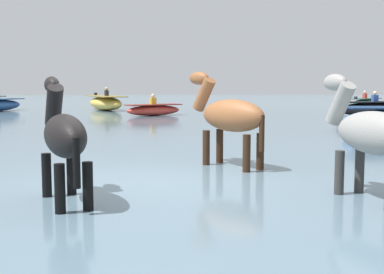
{
  "coord_description": "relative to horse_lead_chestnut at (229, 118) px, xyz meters",
  "views": [
    {
      "loc": [
        0.42,
        -7.56,
        1.85
      ],
      "look_at": [
        0.84,
        1.81,
        0.84
      ],
      "focal_mm": 47.4,
      "sensor_mm": 36.0,
      "label": 1
    }
  ],
  "objects": [
    {
      "name": "ground_plane",
      "position": [
        -1.49,
        -1.43,
        -1.22
      ],
      "size": [
        120.0,
        120.0,
        0.0
      ],
      "primitive_type": "plane",
      "color": "#756B56"
    },
    {
      "name": "water_surface",
      "position": [
        -1.49,
        8.57,
        -1.05
      ],
      "size": [
        90.0,
        90.0,
        0.34
      ],
      "primitive_type": "cube",
      "color": "slate",
      "rests_on": "ground"
    },
    {
      "name": "horse_lead_chestnut",
      "position": [
        0.0,
        0.0,
        0.0
      ],
      "size": [
        1.44,
        1.68,
        2.05
      ],
      "color": "brown",
      "rests_on": "ground"
    },
    {
      "name": "horse_trailing_black",
      "position": [
        -2.4,
        -2.61,
        -0.07
      ],
      "size": [
        0.97,
        1.75,
        1.93
      ],
      "color": "black",
      "rests_on": "ground"
    },
    {
      "name": "horse_flank_grey",
      "position": [
        1.5,
        -2.67,
        -0.05
      ],
      "size": [
        0.88,
        1.81,
        1.97
      ],
      "color": "gray",
      "rests_on": "ground"
    },
    {
      "name": "boat_far_inshore",
      "position": [
        8.15,
        13.63,
        -0.54
      ],
      "size": [
        3.79,
        1.96,
        1.13
      ],
      "color": "black",
      "rests_on": "water_surface"
    },
    {
      "name": "boat_distant_east",
      "position": [
        11.27,
        22.34,
        -0.61
      ],
      "size": [
        2.56,
        2.34,
        1.0
      ],
      "color": "#337556",
      "rests_on": "water_surface"
    },
    {
      "name": "boat_near_port",
      "position": [
        -1.8,
        14.24,
        -0.61
      ],
      "size": [
        2.77,
        2.13,
        1.0
      ],
      "color": "#BC382D",
      "rests_on": "water_surface"
    },
    {
      "name": "boat_mid_outer",
      "position": [
        -4.58,
        19.02,
        -0.48
      ],
      "size": [
        2.87,
        4.28,
        1.27
      ],
      "color": "gold",
      "rests_on": "water_surface"
    }
  ]
}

